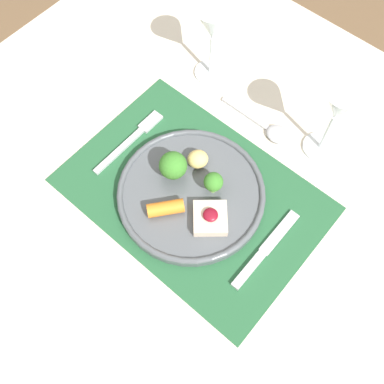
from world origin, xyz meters
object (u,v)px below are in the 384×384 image
(dinner_plate, at_px, (192,192))
(knife, at_px, (262,254))
(wine_glass_near, at_px, (338,109))
(fork, at_px, (133,138))
(wine_glass_far, at_px, (213,29))
(spoon, at_px, (272,130))

(dinner_plate, height_order, knife, dinner_plate)
(wine_glass_near, bearing_deg, knife, -79.79)
(fork, distance_m, wine_glass_near, 0.40)
(fork, height_order, wine_glass_far, wine_glass_far)
(fork, height_order, spoon, spoon)
(dinner_plate, xyz_separation_m, fork, (-0.17, 0.02, -0.01))
(fork, relative_size, knife, 1.00)
(fork, distance_m, wine_glass_far, 0.27)
(knife, xyz_separation_m, wine_glass_near, (-0.05, 0.26, 0.12))
(dinner_plate, xyz_separation_m, spoon, (0.03, 0.22, -0.01))
(spoon, distance_m, wine_glass_near, 0.16)
(dinner_plate, relative_size, fork, 1.52)
(dinner_plate, distance_m, spoon, 0.22)
(spoon, relative_size, wine_glass_near, 0.97)
(dinner_plate, relative_size, wine_glass_far, 1.59)
(knife, bearing_deg, fork, 176.28)
(fork, xyz_separation_m, knife, (0.35, -0.03, 0.00))
(dinner_plate, distance_m, fork, 0.18)
(fork, bearing_deg, dinner_plate, -3.97)
(dinner_plate, height_order, fork, dinner_plate)
(dinner_plate, relative_size, knife, 1.52)
(dinner_plate, distance_m, wine_glass_near, 0.30)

